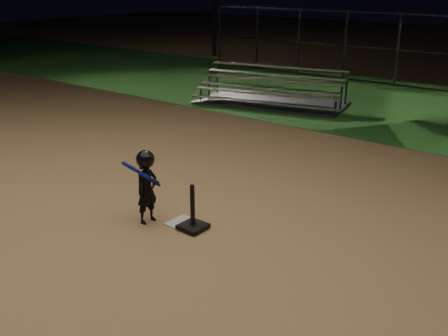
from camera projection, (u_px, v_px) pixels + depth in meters
ground at (183, 224)px, 8.40m from camera, size 80.00×80.00×0.00m
grass_strip at (419, 109)px, 15.71m from camera, size 60.00×8.00×0.01m
home_plate at (183, 223)px, 8.39m from camera, size 0.45×0.45×0.02m
batting_tee at (193, 221)px, 8.17m from camera, size 0.38×0.38×0.70m
child_batter at (147, 185)px, 8.28m from camera, size 0.44×0.57×1.17m
bleacher_left at (271, 97)px, 16.25m from camera, size 4.76×3.15×1.07m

